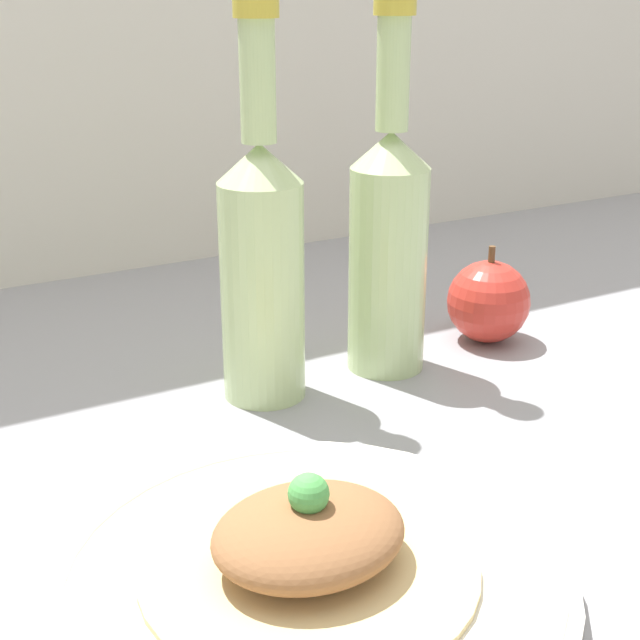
{
  "coord_description": "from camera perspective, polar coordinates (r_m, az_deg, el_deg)",
  "views": [
    {
      "loc": [
        -28.61,
        -45.24,
        31.03
      ],
      "look_at": [
        -2.02,
        2.2,
        10.53
      ],
      "focal_mm": 50.0,
      "sensor_mm": 36.0,
      "label": 1
    }
  ],
  "objects": [
    {
      "name": "cider_bottle_left",
      "position": [
        0.68,
        -3.74,
        3.85
      ],
      "size": [
        6.55,
        6.55,
        30.08
      ],
      "color": "#B7D18E",
      "rests_on": "ground_plane"
    },
    {
      "name": "apple",
      "position": [
        0.83,
        10.73,
        1.18
      ],
      "size": [
        7.62,
        7.62,
        9.07
      ],
      "color": "red",
      "rests_on": "ground_plane"
    },
    {
      "name": "plated_food",
      "position": [
        0.49,
        -0.72,
        -14.02
      ],
      "size": [
        18.55,
        18.55,
        5.85
      ],
      "color": "#D6BC7F",
      "rests_on": "plate"
    },
    {
      "name": "cider_bottle_right",
      "position": [
        0.74,
        4.4,
        5.12
      ],
      "size": [
        6.55,
        6.55,
        30.08
      ],
      "color": "#B7D18E",
      "rests_on": "ground_plane"
    },
    {
      "name": "plate",
      "position": [
        0.51,
        -0.71,
        -16.06
      ],
      "size": [
        29.03,
        29.03,
        1.5
      ],
      "color": "silver",
      "rests_on": "ground_plane"
    },
    {
      "name": "ground_plane",
      "position": [
        0.63,
        2.64,
        -11.05
      ],
      "size": [
        180.0,
        110.0,
        4.0
      ],
      "primitive_type": "cube",
      "color": "gray"
    }
  ]
}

